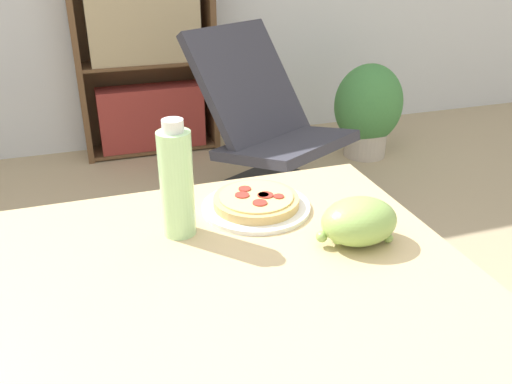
{
  "coord_description": "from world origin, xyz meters",
  "views": [
    {
      "loc": [
        -0.07,
        -0.91,
        1.31
      ],
      "look_at": [
        0.26,
        0.09,
        0.8
      ],
      "focal_mm": 38.0,
      "sensor_mm": 36.0,
      "label": 1
    }
  ],
  "objects_px": {
    "lounge_chair_far": "(271,152)",
    "potted_plant_floor": "(368,109)",
    "grape_bunch": "(359,222)",
    "drink_bottle": "(177,182)",
    "bookshelf": "(143,25)",
    "pizza_on_plate": "(256,203)"
  },
  "relations": [
    {
      "from": "drink_bottle",
      "to": "lounge_chair_far",
      "type": "distance_m",
      "value": 1.7
    },
    {
      "from": "potted_plant_floor",
      "to": "drink_bottle",
      "type": "bearing_deg",
      "value": -129.15
    },
    {
      "from": "grape_bunch",
      "to": "pizza_on_plate",
      "type": "bearing_deg",
      "value": 126.83
    },
    {
      "from": "bookshelf",
      "to": "drink_bottle",
      "type": "bearing_deg",
      "value": -96.08
    },
    {
      "from": "grape_bunch",
      "to": "lounge_chair_far",
      "type": "relative_size",
      "value": 0.18
    },
    {
      "from": "bookshelf",
      "to": "potted_plant_floor",
      "type": "bearing_deg",
      "value": -22.44
    },
    {
      "from": "grape_bunch",
      "to": "bookshelf",
      "type": "distance_m",
      "value": 2.55
    },
    {
      "from": "lounge_chair_far",
      "to": "potted_plant_floor",
      "type": "xyz_separation_m",
      "value": [
        0.8,
        0.44,
        0.02
      ]
    },
    {
      "from": "bookshelf",
      "to": "lounge_chair_far",
      "type": "bearing_deg",
      "value": -63.98
    },
    {
      "from": "grape_bunch",
      "to": "lounge_chair_far",
      "type": "bearing_deg",
      "value": 76.16
    },
    {
      "from": "pizza_on_plate",
      "to": "drink_bottle",
      "type": "relative_size",
      "value": 0.99
    },
    {
      "from": "lounge_chair_far",
      "to": "bookshelf",
      "type": "bearing_deg",
      "value": 87.96
    },
    {
      "from": "potted_plant_floor",
      "to": "bookshelf",
      "type": "bearing_deg",
      "value": 157.56
    },
    {
      "from": "drink_bottle",
      "to": "pizza_on_plate",
      "type": "bearing_deg",
      "value": 15.14
    },
    {
      "from": "grape_bunch",
      "to": "drink_bottle",
      "type": "relative_size",
      "value": 0.68
    },
    {
      "from": "lounge_chair_far",
      "to": "pizza_on_plate",
      "type": "bearing_deg",
      "value": -139.39
    },
    {
      "from": "bookshelf",
      "to": "potted_plant_floor",
      "type": "distance_m",
      "value": 1.46
    },
    {
      "from": "lounge_chair_far",
      "to": "potted_plant_floor",
      "type": "distance_m",
      "value": 0.91
    },
    {
      "from": "lounge_chair_far",
      "to": "drink_bottle",
      "type": "bearing_deg",
      "value": -144.9
    },
    {
      "from": "pizza_on_plate",
      "to": "bookshelf",
      "type": "bearing_deg",
      "value": 88.29
    },
    {
      "from": "pizza_on_plate",
      "to": "potted_plant_floor",
      "type": "bearing_deg",
      "value": 53.69
    },
    {
      "from": "drink_bottle",
      "to": "bookshelf",
      "type": "distance_m",
      "value": 2.41
    }
  ]
}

